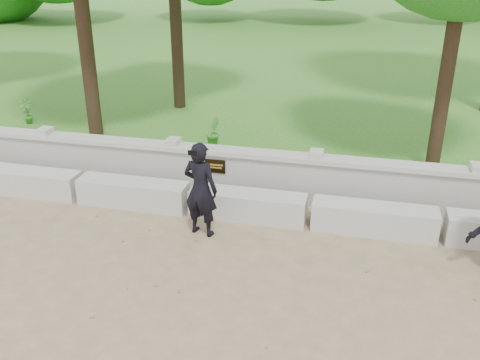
% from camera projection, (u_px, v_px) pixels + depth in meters
% --- Properties ---
extents(ground, '(80.00, 80.00, 0.00)m').
position_uv_depth(ground, '(146.00, 274.00, 7.29)').
color(ground, '#9A845E').
rests_on(ground, ground).
extents(lawn, '(40.00, 22.00, 0.25)m').
position_uv_depth(lawn, '(293.00, 60.00, 19.66)').
color(lawn, '#2F661A').
rests_on(lawn, ground).
extents(concrete_bench, '(11.90, 0.45, 0.45)m').
position_uv_depth(concrete_bench, '(189.00, 199.00, 8.89)').
color(concrete_bench, '#B5B3AB').
rests_on(concrete_bench, ground).
extents(parapet_wall, '(12.50, 0.35, 0.90)m').
position_uv_depth(parapet_wall, '(201.00, 170.00, 9.41)').
color(parapet_wall, '#AAA8A1').
rests_on(parapet_wall, ground).
extents(man_main, '(0.61, 0.56, 1.50)m').
position_uv_depth(man_main, '(201.00, 189.00, 8.01)').
color(man_main, black).
rests_on(man_main, ground).
extents(shrub_a, '(0.39, 0.34, 0.62)m').
position_uv_depth(shrub_a, '(27.00, 111.00, 12.35)').
color(shrub_a, '#3E852D').
rests_on(shrub_a, lawn).
extents(shrub_b, '(0.30, 0.36, 0.61)m').
position_uv_depth(shrub_b, '(213.00, 132.00, 11.00)').
color(shrub_b, '#3E852D').
rests_on(shrub_b, lawn).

